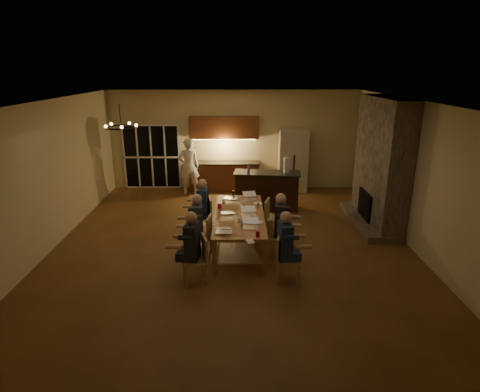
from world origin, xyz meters
name	(u,v)px	position (x,y,z in m)	size (l,w,h in m)	color
floor	(233,243)	(0.00, 0.00, 0.00)	(9.00, 9.00, 0.00)	brown
back_wall	(234,140)	(0.00, 4.52, 1.60)	(8.00, 0.04, 3.20)	beige
left_wall	(48,176)	(-4.02, 0.00, 1.60)	(0.04, 9.00, 3.20)	beige
right_wall	(415,175)	(4.02, 0.00, 1.60)	(0.04, 9.00, 3.20)	beige
ceiling	(232,100)	(0.00, 0.00, 3.22)	(8.00, 9.00, 0.04)	white
french_doors	(152,157)	(-2.70, 4.47, 1.05)	(1.86, 0.08, 2.10)	black
fireplace	(382,163)	(3.70, 1.20, 1.60)	(0.58, 2.50, 3.20)	#76695D
kitchenette	(224,154)	(-0.30, 4.20, 1.20)	(2.24, 0.68, 2.40)	brown
refrigerator	(293,161)	(1.90, 4.15, 1.00)	(0.90, 0.68, 2.00)	beige
dining_table	(239,230)	(0.15, -0.12, 0.38)	(1.10, 2.78, 0.75)	#B67249
bar_island	(267,191)	(0.95, 2.32, 0.54)	(1.84, 0.68, 1.08)	black
chair_left_near	(194,260)	(-0.69, -1.74, 0.45)	(0.44, 0.44, 0.89)	tan
chair_left_mid	(200,236)	(-0.68, -0.62, 0.45)	(0.44, 0.44, 0.89)	tan
chair_left_far	(202,216)	(-0.74, 0.55, 0.45)	(0.44, 0.44, 0.89)	tan
chair_right_near	(289,258)	(1.08, -1.70, 0.45)	(0.44, 0.44, 0.89)	tan
chair_right_mid	(280,237)	(1.01, -0.67, 0.45)	(0.44, 0.44, 0.89)	tan
chair_right_far	(275,218)	(1.01, 0.41, 0.45)	(0.44, 0.44, 0.89)	tan
person_left_near	(192,247)	(-0.72, -1.70, 0.69)	(0.60, 0.60, 1.38)	#23272E
person_right_near	(285,246)	(0.99, -1.69, 0.69)	(0.60, 0.60, 1.38)	#1F2D4E
person_left_mid	(198,225)	(-0.73, -0.63, 0.69)	(0.60, 0.60, 1.38)	#383E42
person_right_mid	(280,224)	(1.02, -0.60, 0.69)	(0.60, 0.60, 1.38)	#23272E
person_left_far	(203,207)	(-0.70, 0.52, 0.69)	(0.60, 0.60, 1.38)	#1F2D4E
standing_person	(189,167)	(-1.40, 3.75, 0.90)	(0.66, 0.43, 1.80)	white
chandelier	(121,127)	(-2.15, -0.63, 2.75)	(0.62, 0.62, 0.03)	black
laptop_a	(224,227)	(-0.15, -1.16, 0.86)	(0.32, 0.28, 0.23)	silver
laptop_b	(250,223)	(0.37, -0.94, 0.86)	(0.32, 0.28, 0.23)	silver
laptop_c	(227,208)	(-0.12, -0.05, 0.86)	(0.32, 0.28, 0.23)	silver
laptop_d	(249,211)	(0.37, -0.24, 0.86)	(0.32, 0.28, 0.23)	silver
laptop_e	(231,194)	(-0.05, 0.98, 0.86)	(0.32, 0.28, 0.23)	silver
laptop_f	(250,196)	(0.43, 0.88, 0.86)	(0.32, 0.28, 0.23)	silver
mug_front	(239,220)	(0.15, -0.62, 0.80)	(0.07, 0.07, 0.10)	white
mug_mid	(244,203)	(0.26, 0.48, 0.80)	(0.08, 0.08, 0.10)	white
mug_back	(223,201)	(-0.22, 0.62, 0.80)	(0.08, 0.08, 0.10)	white
redcup_near	(258,234)	(0.50, -1.38, 0.81)	(0.08, 0.08, 0.12)	red
redcup_mid	(220,206)	(-0.30, 0.26, 0.81)	(0.09, 0.09, 0.12)	red
can_silver	(242,224)	(0.20, -0.87, 0.81)	(0.06, 0.06, 0.12)	#B2B2B7
can_cola	(233,193)	(0.00, 1.25, 0.81)	(0.06, 0.06, 0.12)	#3F0F0C
can_right	(258,206)	(0.59, 0.25, 0.81)	(0.06, 0.06, 0.12)	#B2B2B7
plate_near	(257,222)	(0.53, -0.66, 0.76)	(0.25, 0.25, 0.02)	white
plate_left	(226,229)	(-0.12, -1.02, 0.76)	(0.25, 0.25, 0.02)	white
plate_far	(258,204)	(0.60, 0.57, 0.76)	(0.23, 0.23, 0.02)	white
notepad	(250,241)	(0.35, -1.61, 0.76)	(0.14, 0.19, 0.01)	white
bar_bottle	(249,167)	(0.43, 2.41, 1.20)	(0.08, 0.08, 0.24)	#99999E
bar_blender	(286,165)	(1.48, 2.33, 1.29)	(0.13, 0.13, 0.42)	silver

